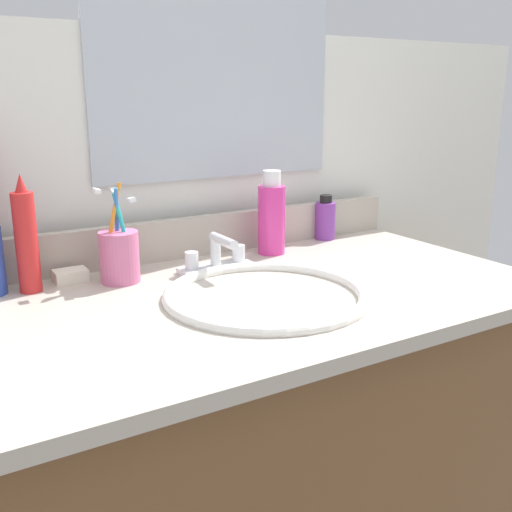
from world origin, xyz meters
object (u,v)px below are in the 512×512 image
(bottle_soap_pink, at_px, (271,216))
(bottle_cream_purple, at_px, (325,219))
(faucet, at_px, (217,258))
(soap_bar, at_px, (71,275))
(bottle_spray_red, at_px, (26,240))
(cup_pink, at_px, (119,255))

(bottle_soap_pink, distance_m, bottle_cream_purple, 0.20)
(faucet, bearing_deg, bottle_soap_pink, 20.27)
(soap_bar, bearing_deg, bottle_spray_red, -163.27)
(bottle_cream_purple, distance_m, soap_bar, 0.65)
(bottle_soap_pink, xyz_separation_m, soap_bar, (-0.46, 0.02, -0.07))
(bottle_spray_red, distance_m, bottle_cream_purple, 0.73)
(bottle_cream_purple, bearing_deg, faucet, -163.06)
(cup_pink, bearing_deg, bottle_soap_pink, 4.42)
(bottle_spray_red, bearing_deg, bottle_cream_purple, 3.71)
(faucet, bearing_deg, bottle_cream_purple, 16.94)
(cup_pink, relative_size, soap_bar, 3.08)
(faucet, xyz_separation_m, bottle_cream_purple, (0.37, 0.11, 0.02))
(faucet, bearing_deg, cup_pink, 169.46)
(bottle_soap_pink, xyz_separation_m, cup_pink, (-0.37, -0.03, -0.03))
(bottle_spray_red, relative_size, soap_bar, 3.48)
(bottle_spray_red, height_order, cup_pink, bottle_spray_red)
(bottle_soap_pink, height_order, bottle_spray_red, bottle_spray_red)
(bottle_spray_red, xyz_separation_m, cup_pink, (0.16, -0.03, -0.05))
(faucet, height_order, bottle_soap_pink, bottle_soap_pink)
(soap_bar, bearing_deg, cup_pink, -31.94)
(bottle_cream_purple, bearing_deg, bottle_spray_red, -176.29)
(cup_pink, bearing_deg, bottle_spray_red, 170.09)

